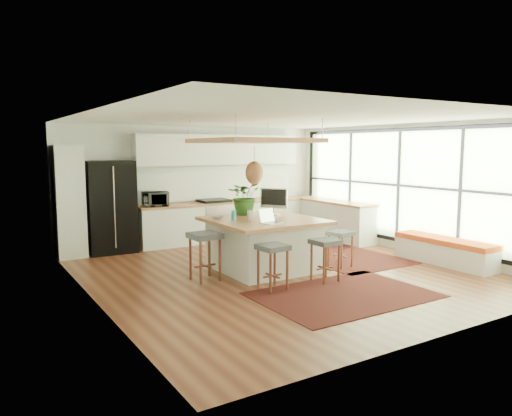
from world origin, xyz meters
TOP-DOWN VIEW (x-y plane):
  - floor at (0.00, 0.00)m, footprint 7.00×7.00m
  - ceiling at (0.00, 0.00)m, footprint 7.00×7.00m
  - wall_back at (0.00, 3.50)m, footprint 6.50×0.00m
  - wall_front at (0.00, -3.50)m, footprint 6.50×0.00m
  - wall_left at (-3.25, 0.00)m, footprint 0.00×7.00m
  - wall_right at (3.25, 0.00)m, footprint 0.00×7.00m
  - window_wall at (3.22, 0.00)m, footprint 0.10×6.20m
  - pantry at (-2.95, 3.18)m, footprint 0.55×0.60m
  - back_counter_base at (0.55, 3.18)m, footprint 4.20×0.60m
  - back_counter_top at (0.55, 3.18)m, footprint 4.24×0.64m
  - backsplash at (0.55, 3.48)m, footprint 4.20×0.02m
  - upper_cabinets at (0.55, 3.32)m, footprint 4.20×0.34m
  - range at (0.30, 3.18)m, footprint 0.76×0.62m
  - right_counter_base at (2.93, 2.00)m, footprint 0.60×2.50m
  - right_counter_top at (2.93, 2.00)m, footprint 0.64×2.54m
  - window_bench at (2.95, -1.20)m, footprint 0.52×2.00m
  - ceiling_panel at (-0.30, 0.40)m, footprint 1.86×1.86m
  - rug_near at (-0.00, -1.68)m, footprint 2.60×1.80m
  - rug_right at (1.73, 0.33)m, footprint 1.80×2.60m
  - fridge at (-2.12, 3.20)m, footprint 1.00×0.81m
  - island at (-0.19, 0.25)m, footprint 1.85×1.85m
  - stool_near_left at (-0.75, -0.88)m, footprint 0.44×0.44m
  - stool_near_right at (0.25, -0.93)m, footprint 0.42×0.42m
  - stool_right_front at (1.12, -0.33)m, footprint 0.46×0.46m
  - stool_right_back at (1.01, 0.69)m, footprint 0.48×0.48m
  - stool_left_side at (-1.40, 0.17)m, footprint 0.49×0.49m
  - laptop at (-0.35, -0.25)m, footprint 0.42×0.44m
  - monitor at (0.26, 0.60)m, footprint 0.47×0.57m
  - microwave at (-1.16, 3.15)m, footprint 0.63×0.44m
  - island_plant at (-0.21, 0.91)m, footprint 0.91×0.95m
  - island_bowl at (-0.88, 0.72)m, footprint 0.26×0.26m
  - island_bottle_0 at (-0.74, 0.35)m, footprint 0.07×0.07m
  - island_bottle_1 at (-0.59, 0.10)m, footprint 0.07×0.07m

SIDE VIEW (x-z plane):
  - floor at x=0.00m, z-range 0.00..0.00m
  - rug_near at x=0.00m, z-range 0.00..0.01m
  - rug_right at x=1.73m, z-range 0.00..0.01m
  - window_bench at x=2.95m, z-range 0.00..0.50m
  - stool_near_left at x=-0.75m, z-range 0.00..0.71m
  - stool_near_right at x=0.25m, z-range 0.00..0.71m
  - stool_right_front at x=1.12m, z-range 0.02..0.69m
  - stool_right_back at x=1.01m, z-range -0.03..0.74m
  - stool_left_side at x=-1.40m, z-range -0.04..0.75m
  - back_counter_base at x=0.55m, z-range 0.00..0.88m
  - right_counter_base at x=2.93m, z-range 0.00..0.88m
  - island at x=-0.19m, z-range 0.00..0.93m
  - range at x=0.30m, z-range 0.00..1.00m
  - back_counter_top at x=0.55m, z-range 0.88..0.93m
  - right_counter_top at x=2.93m, z-range 0.88..0.93m
  - fridge at x=-2.12m, z-range -0.04..1.89m
  - island_bowl at x=-0.88m, z-range 0.93..0.98m
  - island_bottle_0 at x=-0.74m, z-range 0.93..1.12m
  - island_bottle_1 at x=-0.59m, z-range 0.93..1.12m
  - laptop at x=-0.35m, z-range 0.92..1.18m
  - microwave at x=-1.16m, z-range 0.93..1.31m
  - pantry at x=-2.95m, z-range 0.00..2.25m
  - monitor at x=0.26m, z-range 0.93..1.45m
  - island_plant at x=-0.21m, z-range 0.93..1.50m
  - wall_back at x=0.00m, z-range -1.90..4.60m
  - wall_front at x=0.00m, z-range -1.90..4.60m
  - wall_left at x=-3.25m, z-range -2.15..4.85m
  - wall_right at x=3.25m, z-range -2.15..4.85m
  - backsplash at x=0.55m, z-range 0.95..1.75m
  - window_wall at x=3.22m, z-range 0.10..2.70m
  - ceiling_panel at x=-0.30m, z-range 1.65..2.45m
  - upper_cabinets at x=0.55m, z-range 1.80..2.50m
  - ceiling at x=0.00m, z-range 2.70..2.70m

